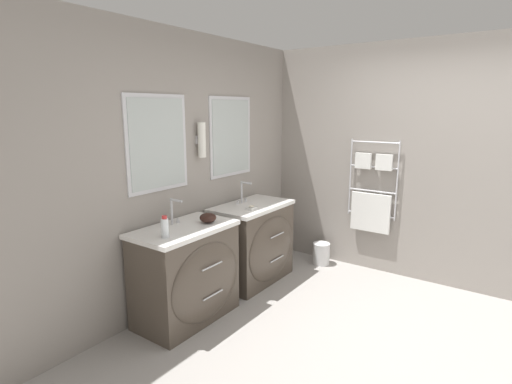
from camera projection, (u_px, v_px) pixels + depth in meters
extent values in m
plane|color=#9E9993|center=(406.00, 361.00, 3.04)|extent=(16.00, 16.00, 0.00)
cube|color=gray|center=(195.00, 168.00, 3.99)|extent=(4.81, 0.06, 2.60)
cube|color=silver|center=(157.00, 143.00, 3.51)|extent=(0.68, 0.01, 0.85)
cube|color=#B2BCBA|center=(158.00, 143.00, 3.51)|extent=(0.61, 0.01, 0.78)
cube|color=silver|center=(231.00, 137.00, 4.33)|extent=(0.68, 0.01, 0.85)
cube|color=#B2BCBA|center=(231.00, 137.00, 4.33)|extent=(0.61, 0.01, 0.78)
cylinder|color=white|center=(202.00, 140.00, 3.89)|extent=(0.08, 0.08, 0.34)
cube|color=silver|center=(198.00, 140.00, 3.92)|extent=(0.05, 0.02, 0.08)
cube|color=gray|center=(369.00, 160.00, 4.62)|extent=(0.06, 4.19, 2.60)
cylinder|color=silver|center=(397.00, 181.00, 4.41)|extent=(0.02, 0.02, 0.90)
cylinder|color=silver|center=(350.00, 177.00, 4.72)|extent=(0.02, 0.02, 0.90)
cylinder|color=silver|center=(375.00, 142.00, 4.48)|extent=(0.02, 0.54, 0.02)
cylinder|color=silver|center=(374.00, 167.00, 4.53)|extent=(0.02, 0.54, 0.02)
cylinder|color=silver|center=(372.00, 191.00, 4.59)|extent=(0.02, 0.54, 0.02)
cylinder|color=silver|center=(371.00, 214.00, 4.65)|extent=(0.02, 0.54, 0.02)
cube|color=white|center=(370.00, 213.00, 4.63)|extent=(0.04, 0.46, 0.45)
cube|color=white|center=(384.00, 162.00, 4.44)|extent=(0.04, 0.19, 0.18)
cube|color=white|center=(363.00, 161.00, 4.57)|extent=(0.04, 0.19, 0.18)
cube|color=#4C4238|center=(185.00, 275.00, 3.59)|extent=(0.90, 0.52, 0.83)
ellipsoid|color=#4C4238|center=(207.00, 282.00, 3.44)|extent=(0.83, 0.11, 0.70)
cube|color=white|center=(184.00, 229.00, 3.50)|extent=(0.93, 0.54, 0.04)
ellipsoid|color=white|center=(186.00, 231.00, 3.49)|extent=(0.41, 0.36, 0.07)
cylinder|color=silver|center=(212.00, 266.00, 3.37)|extent=(0.25, 0.01, 0.01)
cylinder|color=silver|center=(213.00, 295.00, 3.43)|extent=(0.25, 0.01, 0.01)
cube|color=#4C4238|center=(252.00, 244.00, 4.41)|extent=(0.90, 0.52, 0.83)
ellipsoid|color=#4C4238|center=(272.00, 249.00, 4.27)|extent=(0.83, 0.11, 0.70)
cube|color=white|center=(252.00, 206.00, 4.32)|extent=(0.93, 0.54, 0.04)
ellipsoid|color=white|center=(254.00, 208.00, 4.31)|extent=(0.41, 0.36, 0.07)
cylinder|color=silver|center=(277.00, 235.00, 4.20)|extent=(0.25, 0.01, 0.01)
cylinder|color=silver|center=(277.00, 259.00, 4.25)|extent=(0.25, 0.01, 0.01)
cylinder|color=silver|center=(172.00, 211.00, 3.55)|extent=(0.02, 0.02, 0.24)
cylinder|color=silver|center=(176.00, 200.00, 3.49)|extent=(0.02, 0.13, 0.02)
cylinder|color=silver|center=(166.00, 224.00, 3.52)|extent=(0.03, 0.03, 0.04)
cylinder|color=silver|center=(178.00, 221.00, 3.63)|extent=(0.03, 0.03, 0.04)
cylinder|color=silver|center=(242.00, 192.00, 4.38)|extent=(0.02, 0.02, 0.24)
cylinder|color=silver|center=(246.00, 183.00, 4.32)|extent=(0.02, 0.13, 0.02)
cylinder|color=silver|center=(238.00, 202.00, 4.34)|extent=(0.03, 0.03, 0.04)
cylinder|color=silver|center=(245.00, 200.00, 4.45)|extent=(0.03, 0.03, 0.04)
cylinder|color=silver|center=(165.00, 228.00, 3.20)|extent=(0.06, 0.06, 0.16)
cylinder|color=red|center=(164.00, 217.00, 3.18)|extent=(0.04, 0.04, 0.02)
ellipsoid|color=black|center=(208.00, 218.00, 3.62)|extent=(0.15, 0.15, 0.09)
cube|color=white|center=(252.00, 208.00, 4.10)|extent=(0.11, 0.08, 0.02)
ellipsoid|color=#F2E5CC|center=(252.00, 206.00, 4.10)|extent=(0.07, 0.05, 0.02)
cylinder|color=silver|center=(321.00, 253.00, 4.92)|extent=(0.21, 0.21, 0.27)
torus|color=silver|center=(322.00, 244.00, 4.89)|extent=(0.21, 0.21, 0.01)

